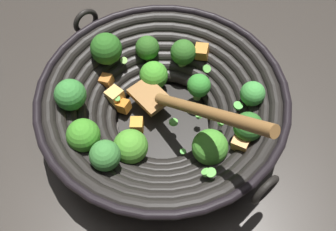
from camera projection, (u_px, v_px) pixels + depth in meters
name	position (u px, v px, depth m)	size (l,w,h in m)	color
ground_plane	(163.00, 123.00, 0.70)	(4.00, 4.00, 0.00)	#332D28
wok	(162.00, 104.00, 0.64)	(0.43, 0.43, 0.23)	black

